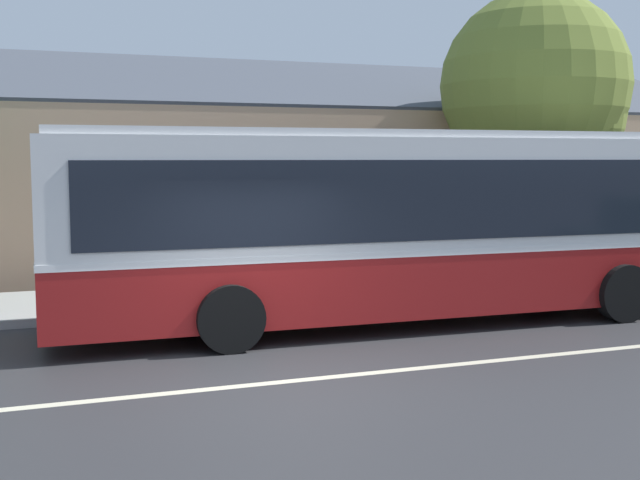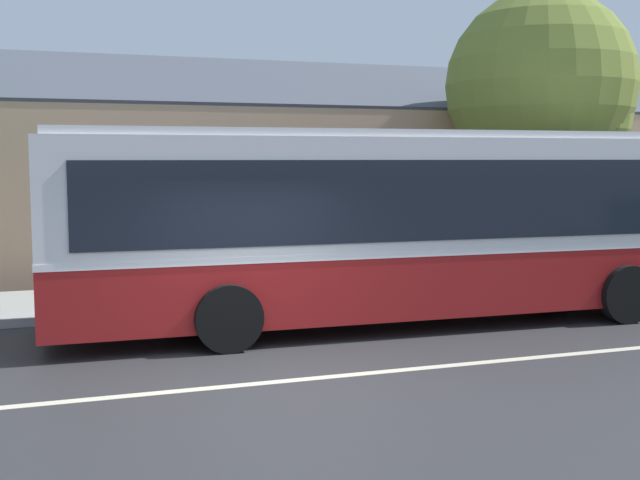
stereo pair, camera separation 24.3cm
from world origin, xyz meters
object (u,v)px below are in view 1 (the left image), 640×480
object	(u,v)px
street_tree_primary	(540,93)
bus_stop_sign	(593,211)
bench_down_street	(160,278)
transit_bus	(401,221)

from	to	relation	value
street_tree_primary	bus_stop_sign	bearing A→B (deg)	-84.41
street_tree_primary	bench_down_street	bearing A→B (deg)	-172.10
bench_down_street	bus_stop_sign	xyz separation A→B (m)	(9.35, -0.52, 1.06)
bench_down_street	bus_stop_sign	bearing A→B (deg)	-3.16
transit_bus	bench_down_street	distance (m)	4.67
transit_bus	bench_down_street	xyz separation A→B (m)	(-3.69, 2.61, -1.17)
bus_stop_sign	bench_down_street	bearing A→B (deg)	176.84
transit_bus	bus_stop_sign	xyz separation A→B (m)	(5.66, 2.09, -0.10)
transit_bus	bench_down_street	world-z (taller)	transit_bus
transit_bus	street_tree_primary	size ratio (longest dim) A/B	1.77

